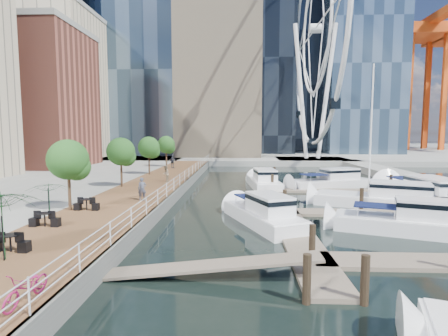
% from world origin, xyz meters
% --- Properties ---
extents(ground, '(520.00, 520.00, 0.00)m').
position_xyz_m(ground, '(0.00, 0.00, 0.00)').
color(ground, black).
rests_on(ground, ground).
extents(boardwalk, '(6.00, 60.00, 1.00)m').
position_xyz_m(boardwalk, '(-9.00, 15.00, 0.50)').
color(boardwalk, brown).
rests_on(boardwalk, ground).
extents(seawall, '(0.25, 60.00, 1.00)m').
position_xyz_m(seawall, '(-6.00, 15.00, 0.50)').
color(seawall, '#595954').
rests_on(seawall, ground).
extents(land_far, '(200.00, 114.00, 1.00)m').
position_xyz_m(land_far, '(0.00, 102.00, 0.50)').
color(land_far, gray).
rests_on(land_far, ground).
extents(breakwater, '(4.00, 60.00, 1.00)m').
position_xyz_m(breakwater, '(20.00, 20.00, 0.50)').
color(breakwater, gray).
rests_on(breakwater, ground).
extents(pier, '(14.00, 12.00, 1.00)m').
position_xyz_m(pier, '(14.00, 52.00, 0.50)').
color(pier, gray).
rests_on(pier, ground).
extents(railing, '(0.10, 60.00, 1.05)m').
position_xyz_m(railing, '(-6.10, 15.00, 1.52)').
color(railing, white).
rests_on(railing, boardwalk).
extents(floating_docks, '(16.00, 34.00, 2.60)m').
position_xyz_m(floating_docks, '(7.97, 9.98, 0.49)').
color(floating_docks, '#6D6051').
rests_on(floating_docks, ground).
extents(ferris_wheel, '(5.80, 45.60, 47.80)m').
position_xyz_m(ferris_wheel, '(14.00, 52.00, 25.92)').
color(ferris_wheel, white).
rests_on(ferris_wheel, ground).
extents(street_trees, '(2.60, 42.60, 4.60)m').
position_xyz_m(street_trees, '(-11.40, 14.00, 4.29)').
color(street_trees, '#3F2B1C').
rests_on(street_trees, ground).
extents(cafe_tables, '(2.50, 13.70, 0.74)m').
position_xyz_m(cafe_tables, '(-10.40, -2.00, 1.37)').
color(cafe_tables, black).
rests_on(cafe_tables, ground).
extents(yacht_foreground, '(9.54, 5.56, 2.15)m').
position_xyz_m(yacht_foreground, '(9.77, 3.02, 0.00)').
color(yacht_foreground, white).
rests_on(yacht_foreground, ground).
extents(bicycle, '(0.81, 1.94, 1.00)m').
position_xyz_m(bicycle, '(-6.55, -8.34, 1.50)').
color(bicycle, '#90144A').
rests_on(bicycle, boardwalk).
extents(pedestrian_near, '(0.71, 0.58, 1.70)m').
position_xyz_m(pedestrian_near, '(-7.64, 7.57, 1.85)').
color(pedestrian_near, '#474C5E').
rests_on(pedestrian_near, boardwalk).
extents(pedestrian_mid, '(0.65, 0.83, 1.69)m').
position_xyz_m(pedestrian_mid, '(-8.00, 17.52, 1.85)').
color(pedestrian_mid, gray).
rests_on(pedestrian_mid, boardwalk).
extents(pedestrian_far, '(1.20, 0.79, 1.90)m').
position_xyz_m(pedestrian_far, '(-10.04, 31.85, 1.95)').
color(pedestrian_far, '#343641').
rests_on(pedestrian_far, boardwalk).
extents(moored_yachts, '(20.53, 37.70, 11.50)m').
position_xyz_m(moored_yachts, '(10.28, 11.30, 0.00)').
color(moored_yachts, white).
rests_on(moored_yachts, ground).
extents(cafe_seating, '(5.22, 10.04, 2.75)m').
position_xyz_m(cafe_seating, '(-10.44, -3.03, 2.26)').
color(cafe_seating, black).
rests_on(cafe_seating, ground).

